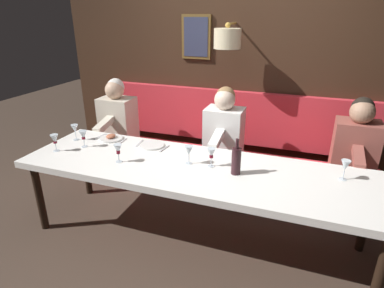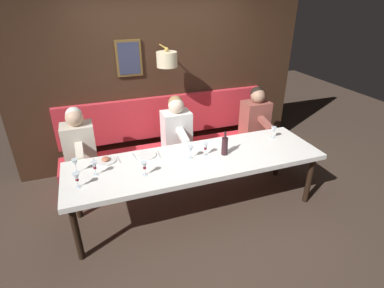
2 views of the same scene
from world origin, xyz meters
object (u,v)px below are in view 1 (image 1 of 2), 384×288
object	(u,v)px
dining_table	(195,172)
wine_glass_3	(83,136)
wine_glass_2	(211,154)
diner_near	(224,126)
wine_glass_1	(189,151)
wine_glass_6	(345,166)
diner_middle	(117,114)
wine_glass_4	(75,129)
diner_nearest	(356,142)
wine_glass_5	(55,139)
wine_bottle	(236,161)
wine_glass_0	(118,150)

from	to	relation	value
dining_table	wine_glass_3	xyz separation A→B (m)	(0.04, 1.15, 0.17)
dining_table	wine_glass_2	bearing A→B (deg)	-67.96
diner_near	wine_glass_1	world-z (taller)	diner_near
wine_glass_3	wine_glass_6	world-z (taller)	same
diner_middle	wine_glass_4	world-z (taller)	diner_middle
wine_glass_2	wine_glass_4	bearing A→B (deg)	85.61
diner_nearest	wine_glass_5	bearing A→B (deg)	111.01
diner_near	dining_table	bearing A→B (deg)	178.72
diner_nearest	wine_glass_1	xyz separation A→B (m)	(-0.85, 1.38, 0.04)
wine_glass_2	wine_bottle	size ratio (longest dim) A/B	0.55
diner_nearest	wine_glass_5	world-z (taller)	diner_nearest
diner_near	wine_bottle	size ratio (longest dim) A/B	2.64
dining_table	wine_glass_4	distance (m)	1.37
diner_middle	wine_glass_2	bearing A→B (deg)	-120.07
wine_glass_6	wine_glass_4	bearing A→B (deg)	90.33
dining_table	wine_glass_5	distance (m)	1.35
wine_glass_3	wine_bottle	distance (m)	1.51
diner_near	wine_glass_4	xyz separation A→B (m)	(-0.72, 1.37, 0.04)
diner_near	wine_glass_3	world-z (taller)	diner_near
wine_glass_2	wine_glass_4	world-z (taller)	same
dining_table	wine_glass_2	distance (m)	0.22
wine_glass_2	diner_near	bearing A→B (deg)	7.41
diner_near	wine_glass_0	size ratio (longest dim) A/B	4.82
wine_glass_5	wine_bottle	size ratio (longest dim) A/B	0.55
diner_middle	wine_glass_3	bearing A→B (deg)	-169.58
diner_nearest	diner_near	bearing A→B (deg)	90.00
wine_glass_5	wine_glass_2	bearing A→B (deg)	-82.76
dining_table	diner_middle	world-z (taller)	diner_middle
diner_middle	wine_glass_5	distance (m)	1.02
dining_table	wine_glass_6	size ratio (longest dim) A/B	18.58
wine_glass_2	wine_bottle	distance (m)	0.23
wine_glass_1	wine_glass_6	xyz separation A→B (m)	(0.14, -1.23, 0.00)
diner_near	wine_bottle	distance (m)	0.95
diner_nearest	dining_table	bearing A→B (deg)	123.94
diner_nearest	wine_glass_3	bearing A→B (deg)	108.81
wine_glass_3	wine_glass_4	world-z (taller)	same
diner_near	wine_glass_0	world-z (taller)	diner_near
dining_table	wine_glass_0	bearing A→B (deg)	102.16
wine_glass_4	diner_nearest	bearing A→B (deg)	-74.89
wine_glass_0	wine_glass_1	size ratio (longest dim) A/B	1.00
dining_table	wine_glass_6	distance (m)	1.19
wine_glass_3	wine_glass_6	distance (m)	2.32
wine_glass_1	wine_glass_4	bearing A→B (deg)	84.20
diner_nearest	diner_near	xyz separation A→B (m)	(0.00, 1.29, 0.00)
wine_bottle	wine_glass_2	bearing A→B (deg)	74.70
diner_middle	wine_bottle	world-z (taller)	diner_middle
diner_near	wine_bottle	world-z (taller)	diner_near
diner_near	wine_glass_5	world-z (taller)	diner_near
wine_glass_0	wine_glass_6	world-z (taller)	same
diner_nearest	wine_glass_6	bearing A→B (deg)	168.21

